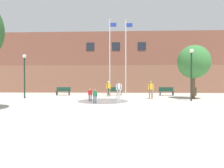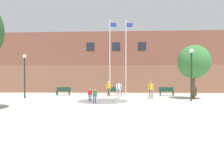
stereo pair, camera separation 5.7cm
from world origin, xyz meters
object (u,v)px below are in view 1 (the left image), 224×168
at_px(flagpole_left, 110,55).
at_px(street_tree_near_building, 194,62).
at_px(adult_in_red, 151,88).
at_px(lamp_post_right_lane, 191,67).
at_px(flagpole_right, 126,55).
at_px(lamp_post_left_lane, 24,70).
at_px(child_in_fountain, 90,94).
at_px(adult_near_bench, 119,88).
at_px(child_with_pink_shirt, 95,95).
at_px(trash_can, 194,91).
at_px(park_bench_near_trashcan, 166,91).
at_px(park_bench_under_left_flagpole, 63,91).
at_px(park_bench_center, 115,91).
at_px(teen_by_trashcan, 109,87).

distance_m(flagpole_left, street_tree_near_building, 8.76).
distance_m(adult_in_red, lamp_post_right_lane, 3.70).
distance_m(flagpole_right, lamp_post_left_lane, 10.52).
height_order(child_in_fountain, adult_near_bench, adult_near_bench).
height_order(lamp_post_left_lane, lamp_post_right_lane, lamp_post_right_lane).
bearing_deg(flagpole_right, child_in_fountain, -114.83).
bearing_deg(child_with_pink_shirt, flagpole_right, 10.78).
relative_size(child_with_pink_shirt, trash_can, 1.10).
bearing_deg(child_with_pink_shirt, child_in_fountain, 53.28).
relative_size(flagpole_left, flagpole_right, 1.01).
bearing_deg(child_with_pink_shirt, adult_near_bench, 0.78).
bearing_deg(flagpole_right, lamp_post_left_lane, -155.71).
xyz_separation_m(park_bench_near_trashcan, child_with_pink_shirt, (-6.93, -7.26, 0.10)).
bearing_deg(park_bench_under_left_flagpole, child_with_pink_shirt, -57.43).
distance_m(park_bench_under_left_flagpole, child_with_pink_shirt, 8.43).
height_order(adult_in_red, lamp_post_left_lane, lamp_post_left_lane).
xyz_separation_m(child_in_fountain, adult_near_bench, (2.21, 2.00, 0.35)).
height_order(adult_in_red, lamp_post_right_lane, lamp_post_right_lane).
relative_size(park_bench_center, child_in_fountain, 1.62).
relative_size(park_bench_near_trashcan, child_in_fountain, 1.62).
distance_m(lamp_post_right_lane, trash_can, 6.49).
height_order(park_bench_center, lamp_post_right_lane, lamp_post_right_lane).
bearing_deg(child_with_pink_shirt, lamp_post_right_lane, -48.10).
bearing_deg(lamp_post_left_lane, park_bench_center, 24.85).
xyz_separation_m(park_bench_center, lamp_post_left_lane, (-8.17, -3.78, 2.13)).
distance_m(lamp_post_left_lane, lamp_post_right_lane, 14.39).
relative_size(adult_in_red, flagpole_left, 0.18).
bearing_deg(lamp_post_left_lane, trash_can, 12.78).
distance_m(adult_in_red, lamp_post_left_lane, 11.57).
distance_m(child_in_fountain, street_tree_near_building, 9.53).
bearing_deg(park_bench_under_left_flagpole, street_tree_near_building, -15.40).
xyz_separation_m(park_bench_center, child_in_fountain, (-1.77, -6.07, 0.10)).
height_order(park_bench_under_left_flagpole, park_bench_near_trashcan, same).
relative_size(park_bench_near_trashcan, adult_in_red, 1.01).
xyz_separation_m(park_bench_near_trashcan, adult_near_bench, (-5.25, -4.10, 0.45)).
relative_size(child_with_pink_shirt, adult_in_red, 0.62).
bearing_deg(child_in_fountain, flagpole_right, -1.16).
distance_m(child_in_fountain, flagpole_left, 7.74).
relative_size(park_bench_under_left_flagpole, lamp_post_right_lane, 0.39).
bearing_deg(street_tree_near_building, adult_near_bench, -176.47).
xyz_separation_m(adult_in_red, street_tree_near_building, (3.78, 0.20, 2.33)).
height_order(child_with_pink_shirt, flagpole_right, flagpole_right).
relative_size(child_in_fountain, adult_near_bench, 0.62).
bearing_deg(teen_by_trashcan, park_bench_center, 135.22).
height_order(park_bench_center, park_bench_near_trashcan, same).
bearing_deg(flagpole_right, flagpole_left, -180.00).
distance_m(lamp_post_left_lane, street_tree_near_building, 15.24).
distance_m(park_bench_near_trashcan, flagpole_right, 6.01).
height_order(park_bench_near_trashcan, lamp_post_left_lane, lamp_post_left_lane).
bearing_deg(flagpole_left, flagpole_right, 0.00).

